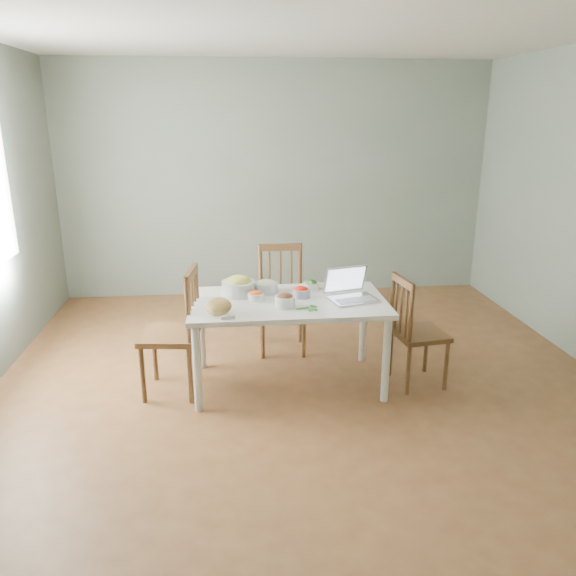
{
  "coord_description": "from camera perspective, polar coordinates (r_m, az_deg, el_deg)",
  "views": [
    {
      "loc": [
        -0.56,
        -4.09,
        2.11
      ],
      "look_at": [
        -0.12,
        0.03,
        0.82
      ],
      "focal_mm": 34.83,
      "sensor_mm": 36.0,
      "label": 1
    }
  ],
  "objects": [
    {
      "name": "bread_boule",
      "position": [
        4.08,
        -7.05,
        -1.85
      ],
      "size": [
        0.22,
        0.22,
        0.12
      ],
      "primitive_type": "ellipsoid",
      "rotation": [
        0.0,
        0.0,
        -0.2
      ],
      "color": "tan",
      "rests_on": "dining_table"
    },
    {
      "name": "ceiling",
      "position": [
        4.16,
        1.9,
        25.51
      ],
      "size": [
        5.0,
        5.0,
        0.0
      ],
      "primitive_type": "cube",
      "color": "white",
      "rests_on": "ground"
    },
    {
      "name": "bowl_carrot",
      "position": [
        4.36,
        -3.28,
        -0.77
      ],
      "size": [
        0.14,
        0.14,
        0.07
      ],
      "primitive_type": null,
      "rotation": [
        0.0,
        0.0,
        0.02
      ],
      "color": "#E4521C",
      "rests_on": "dining_table"
    },
    {
      "name": "chair_right",
      "position": [
        4.59,
        13.28,
        -4.28
      ],
      "size": [
        0.43,
        0.45,
        0.91
      ],
      "primitive_type": null,
      "rotation": [
        0.0,
        0.0,
        1.7
      ],
      "color": "#391D0E",
      "rests_on": "floor"
    },
    {
      "name": "bowl_redpep",
      "position": [
        4.43,
        1.35,
        -0.4
      ],
      "size": [
        0.16,
        0.16,
        0.08
      ],
      "primitive_type": null,
      "rotation": [
        0.0,
        0.0,
        0.11
      ],
      "color": "#C80800",
      "rests_on": "dining_table"
    },
    {
      "name": "flatbread",
      "position": [
        4.71,
        3.0,
        0.24
      ],
      "size": [
        0.19,
        0.19,
        0.02
      ],
      "primitive_type": "cylinder",
      "rotation": [
        0.0,
        0.0,
        0.07
      ],
      "color": "#DBBA8B",
      "rests_on": "dining_table"
    },
    {
      "name": "butter_stick",
      "position": [
        3.99,
        -6.16,
        -2.98
      ],
      "size": [
        0.1,
        0.05,
        0.03
      ],
      "primitive_type": "cube",
      "rotation": [
        0.0,
        0.0,
        0.19
      ],
      "color": "silver",
      "rests_on": "dining_table"
    },
    {
      "name": "wall_front",
      "position": [
        1.85,
        12.26,
        -7.43
      ],
      "size": [
        5.0,
        0.0,
        2.7
      ],
      "primitive_type": "cube",
      "color": "slate",
      "rests_on": "ground"
    },
    {
      "name": "bowl_onion",
      "position": [
        4.54,
        -2.25,
        0.18
      ],
      "size": [
        0.21,
        0.21,
        0.1
      ],
      "primitive_type": null,
      "rotation": [
        0.0,
        0.0,
        0.11
      ],
      "color": "#F0EBC6",
      "rests_on": "dining_table"
    },
    {
      "name": "bowl_broccoli",
      "position": [
        4.61,
        2.38,
        0.31
      ],
      "size": [
        0.17,
        0.17,
        0.08
      ],
      "primitive_type": null,
      "rotation": [
        0.0,
        0.0,
        -0.37
      ],
      "color": "#103A09",
      "rests_on": "dining_table"
    },
    {
      "name": "laptop",
      "position": [
        4.35,
        6.76,
        0.24
      ],
      "size": [
        0.42,
        0.4,
        0.24
      ],
      "primitive_type": null,
      "rotation": [
        0.0,
        0.0,
        0.24
      ],
      "color": "silver",
      "rests_on": "dining_table"
    },
    {
      "name": "wall_back",
      "position": [
        6.65,
        -1.23,
        10.83
      ],
      "size": [
        5.0,
        0.0,
        2.7
      ],
      "primitive_type": "cube",
      "color": "slate",
      "rests_on": "ground"
    },
    {
      "name": "bowl_mushroom",
      "position": [
        4.2,
        -0.3,
        -1.25
      ],
      "size": [
        0.2,
        0.2,
        0.1
      ],
      "primitive_type": null,
      "rotation": [
        0.0,
        0.0,
        -0.32
      ],
      "color": "#461E10",
      "rests_on": "dining_table"
    },
    {
      "name": "chair_far",
      "position": [
        5.07,
        -0.64,
        -1.31
      ],
      "size": [
        0.44,
        0.42,
        0.97
      ],
      "primitive_type": null,
      "rotation": [
        0.0,
        0.0,
        -0.03
      ],
      "color": "#391D0E",
      "rests_on": "floor"
    },
    {
      "name": "floor",
      "position": [
        4.63,
        1.56,
        -9.72
      ],
      "size": [
        5.0,
        5.0,
        0.0
      ],
      "primitive_type": "cube",
      "color": "#58341A",
      "rests_on": "ground"
    },
    {
      "name": "dining_table",
      "position": [
        4.49,
        0.0,
        -5.59
      ],
      "size": [
        1.53,
        0.86,
        0.72
      ],
      "primitive_type": null,
      "color": "white",
      "rests_on": "floor"
    },
    {
      "name": "chair_left",
      "position": [
        4.41,
        -12.0,
        -4.41
      ],
      "size": [
        0.47,
        0.49,
        1.0
      ],
      "primitive_type": null,
      "rotation": [
        0.0,
        0.0,
        -1.69
      ],
      "color": "#391D0E",
      "rests_on": "floor"
    },
    {
      "name": "bowl_squash",
      "position": [
        4.48,
        -5.07,
        0.24
      ],
      "size": [
        0.35,
        0.35,
        0.16
      ],
      "primitive_type": null,
      "rotation": [
        0.0,
        0.0,
        -0.39
      ],
      "color": "gold",
      "rests_on": "dining_table"
    },
    {
      "name": "basil_bunch",
      "position": [
        4.17,
        1.93,
        -2.0
      ],
      "size": [
        0.19,
        0.19,
        0.02
      ],
      "primitive_type": null,
      "color": "#326E23",
      "rests_on": "dining_table"
    }
  ]
}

